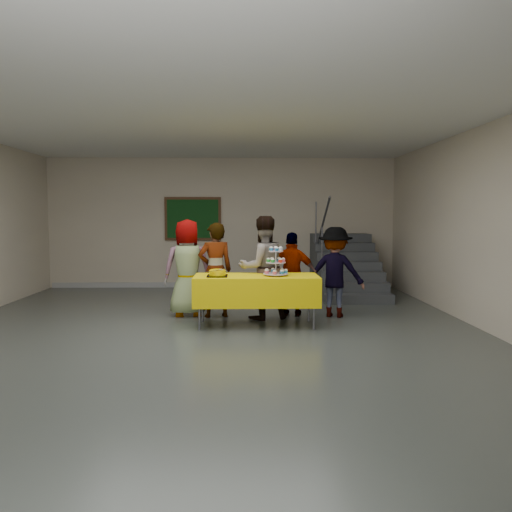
{
  "coord_description": "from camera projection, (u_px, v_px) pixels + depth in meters",
  "views": [
    {
      "loc": [
        0.51,
        -6.61,
        1.68
      ],
      "look_at": [
        0.69,
        1.09,
        1.05
      ],
      "focal_mm": 35.0,
      "sensor_mm": 36.0,
      "label": 1
    }
  ],
  "objects": [
    {
      "name": "schoolchild_d",
      "position": [
        292.0,
        274.0,
        8.28
      ],
      "size": [
        0.87,
        0.51,
        1.4
      ],
      "primitive_type": "imported",
      "rotation": [
        0.0,
        0.0,
        2.93
      ],
      "color": "slate",
      "rests_on": "ground"
    },
    {
      "name": "staircase",
      "position": [
        345.0,
        270.0,
        10.85
      ],
      "size": [
        1.3,
        2.4,
        2.04
      ],
      "color": "#424447",
      "rests_on": "ground"
    },
    {
      "name": "noticeboard",
      "position": [
        193.0,
        219.0,
        11.51
      ],
      "size": [
        1.3,
        0.05,
        1.0
      ],
      "color": "#472B16",
      "rests_on": "ground"
    },
    {
      "name": "bear_cake",
      "position": [
        217.0,
        273.0,
        7.42
      ],
      "size": [
        0.32,
        0.36,
        0.12
      ],
      "color": "black",
      "rests_on": "bake_table"
    },
    {
      "name": "schoolchild_e",
      "position": [
        335.0,
        272.0,
        8.24
      ],
      "size": [
        1.08,
        0.81,
        1.49
      ],
      "primitive_type": "imported",
      "rotation": [
        0.0,
        0.0,
        2.85
      ],
      "color": "slate",
      "rests_on": "ground"
    },
    {
      "name": "schoolchild_b",
      "position": [
        215.0,
        270.0,
        8.21
      ],
      "size": [
        0.65,
        0.51,
        1.56
      ],
      "primitive_type": "imported",
      "rotation": [
        0.0,
        0.0,
        3.41
      ],
      "color": "slate",
      "rests_on": "ground"
    },
    {
      "name": "bake_table",
      "position": [
        256.0,
        289.0,
        7.57
      ],
      "size": [
        1.88,
        0.78,
        0.77
      ],
      "color": "#595960",
      "rests_on": "ground"
    },
    {
      "name": "schoolchild_a",
      "position": [
        188.0,
        268.0,
        8.31
      ],
      "size": [
        0.87,
        0.64,
        1.62
      ],
      "primitive_type": "imported",
      "rotation": [
        0.0,
        0.0,
        3.31
      ],
      "color": "slate",
      "rests_on": "ground"
    },
    {
      "name": "cupcake_stand",
      "position": [
        276.0,
        264.0,
        7.51
      ],
      "size": [
        0.38,
        0.38,
        0.44
      ],
      "color": "silver",
      "rests_on": "bake_table"
    },
    {
      "name": "room_shell",
      "position": [
        205.0,
        181.0,
        6.55
      ],
      "size": [
        10.0,
        10.04,
        3.02
      ],
      "color": "#4C514C",
      "rests_on": "ground"
    },
    {
      "name": "schoolchild_c",
      "position": [
        263.0,
        268.0,
        8.05
      ],
      "size": [
        0.97,
        0.86,
        1.67
      ],
      "primitive_type": "imported",
      "rotation": [
        0.0,
        0.0,
        3.47
      ],
      "color": "slate",
      "rests_on": "ground"
    }
  ]
}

